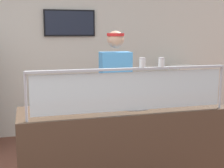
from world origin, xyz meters
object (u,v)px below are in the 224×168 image
pizza_server (134,103)px  pepper_flake_shaker (161,63)px  pizza_tray (133,105)px  worker_figure (116,91)px  pizza_box_stack (184,72)px  parmesan_shaker (142,63)px

pizza_server → pepper_flake_shaker: size_ratio=3.02×
pizza_tray → worker_figure: size_ratio=0.23×
pizza_tray → pizza_server: pizza_server is taller
worker_figure → pizza_box_stack: worker_figure is taller
pepper_flake_shaker → pizza_box_stack: bearing=56.6°
pizza_server → pizza_tray: bearing=99.4°
pizza_server → parmesan_shaker: size_ratio=2.93×
pepper_flake_shaker → worker_figure: size_ratio=0.05×
pizza_tray → parmesan_shaker: (-0.02, -0.30, 0.48)m
pizza_tray → parmesan_shaker: 0.57m
pizza_server → pepper_flake_shaker: 0.56m
pizza_server → pepper_flake_shaker: (0.18, -0.28, 0.46)m
pizza_server → parmesan_shaker: 0.54m
parmesan_shaker → pizza_box_stack: parmesan_shaker is taller
parmesan_shaker → pepper_flake_shaker: size_ratio=1.03×
pizza_tray → pepper_flake_shaker: bearing=-58.7°
pizza_server → pepper_flake_shaker: pepper_flake_shaker is taller
pizza_server → pizza_box_stack: (1.53, 1.77, 0.07)m
pepper_flake_shaker → worker_figure: 1.03m
pizza_tray → pepper_flake_shaker: 0.59m
pizza_server → parmesan_shaker: (-0.02, -0.28, 0.46)m
parmesan_shaker → pizza_tray: bearing=86.8°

